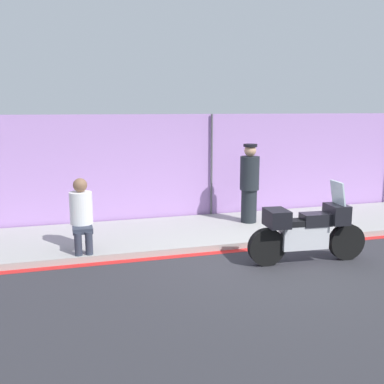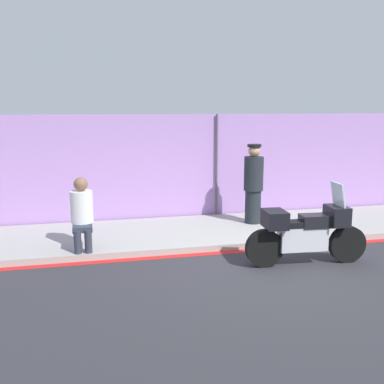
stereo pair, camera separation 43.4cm
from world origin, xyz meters
TOP-DOWN VIEW (x-y plane):
  - ground_plane at (0.00, 0.00)m, footprint 120.00×120.00m
  - sidewalk at (0.00, 2.27)m, footprint 38.31×2.48m
  - curb_paint_stripe at (0.00, 0.94)m, footprint 38.31×0.18m
  - storefront_fence at (0.00, 3.60)m, footprint 36.39×0.17m
  - motorcycle at (0.60, -0.01)m, footprint 2.21×0.60m
  - officer_standing at (0.58, 2.51)m, footprint 0.44×0.44m
  - person_seated_on_curb at (-3.20, 1.50)m, footprint 0.42×0.70m

SIDE VIEW (x-z plane):
  - ground_plane at x=0.00m, z-range 0.00..0.00m
  - curb_paint_stripe at x=0.00m, z-range 0.00..0.01m
  - sidewalk at x=0.00m, z-range 0.00..0.12m
  - motorcycle at x=0.60m, z-range -0.14..1.31m
  - person_seated_on_curb at x=-3.20m, z-range 0.19..1.52m
  - officer_standing at x=0.58m, z-range 0.14..1.94m
  - storefront_fence at x=0.00m, z-range 0.00..2.58m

